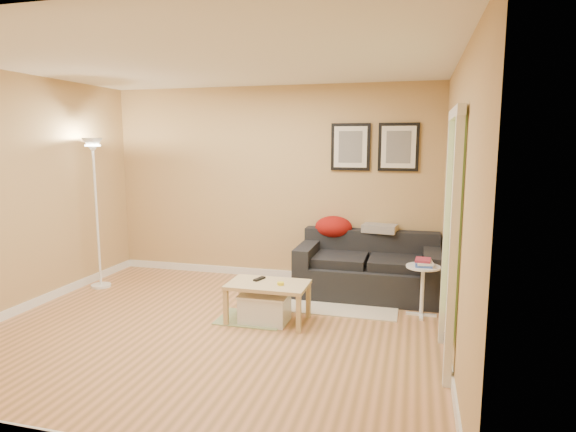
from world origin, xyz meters
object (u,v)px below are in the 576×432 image
object	(u,v)px
sofa	(368,265)
floor_lamp	(97,218)
storage_bin	(265,308)
book_stack	(424,262)
side_table	(422,291)
coffee_table	(268,302)

from	to	relation	value
sofa	floor_lamp	xyz separation A→B (m)	(-3.38, -0.57, 0.53)
storage_bin	book_stack	xyz separation A→B (m)	(1.59, 0.63, 0.44)
sofa	storage_bin	distance (m)	1.54
side_table	floor_lamp	distance (m)	4.07
book_stack	sofa	bearing A→B (deg)	151.24
sofa	storage_bin	size ratio (longest dim) A/B	3.38
book_stack	coffee_table	bearing A→B (deg)	-146.36
book_stack	side_table	bearing A→B (deg)	-97.92
coffee_table	book_stack	bearing A→B (deg)	26.27
sofa	side_table	world-z (taller)	sofa
coffee_table	book_stack	size ratio (longest dim) A/B	3.55
side_table	storage_bin	bearing A→B (deg)	-158.71
sofa	side_table	bearing A→B (deg)	-42.15
book_stack	storage_bin	bearing A→B (deg)	-145.76
sofa	coffee_table	size ratio (longest dim) A/B	2.05
storage_bin	side_table	bearing A→B (deg)	21.29
storage_bin	side_table	size ratio (longest dim) A/B	0.91
sofa	floor_lamp	distance (m)	3.47
side_table	book_stack	distance (m)	0.31
sofa	book_stack	world-z (taller)	sofa
side_table	floor_lamp	xyz separation A→B (m)	(-4.02, 0.01, 0.63)
side_table	book_stack	bearing A→B (deg)	69.42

